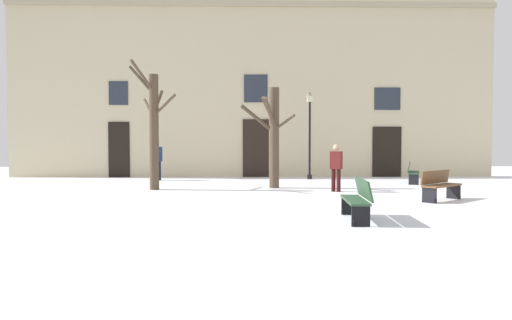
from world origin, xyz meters
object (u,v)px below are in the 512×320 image
(streetlamp, at_px, (310,126))
(bench_back_to_back_right, at_px, (357,199))
(bench_facing_shops, at_px, (412,172))
(tree_right_of_center, at_px, (154,127))
(bench_near_center_tree, at_px, (440,185))
(person_strolling, at_px, (157,158))
(person_crossing_plaza, at_px, (336,166))
(tree_center, at_px, (273,135))

(streetlamp, height_order, bench_back_to_back_right, streetlamp)
(bench_facing_shops, xyz_separation_m, bench_back_to_back_right, (-4.37, -8.85, 0.02))
(tree_right_of_center, relative_size, streetlamp, 1.14)
(streetlamp, relative_size, bench_near_center_tree, 2.63)
(bench_back_to_back_right, relative_size, person_strolling, 0.98)
(tree_right_of_center, relative_size, person_crossing_plaza, 2.76)
(person_crossing_plaza, bearing_deg, person_strolling, -4.12)
(bench_facing_shops, bearing_deg, bench_near_center_tree, -172.37)
(tree_right_of_center, relative_size, bench_back_to_back_right, 2.62)
(tree_center, height_order, person_crossing_plaza, tree_center)
(bench_back_to_back_right, bearing_deg, person_strolling, -144.88)
(bench_near_center_tree, bearing_deg, tree_right_of_center, 119.74)
(bench_near_center_tree, bearing_deg, person_crossing_plaza, 96.08)
(tree_center, bearing_deg, person_crossing_plaza, -32.06)
(bench_facing_shops, height_order, bench_back_to_back_right, bench_back_to_back_right)
(streetlamp, relative_size, person_crossing_plaza, 2.43)
(bench_near_center_tree, relative_size, person_crossing_plaza, 0.92)
(bench_facing_shops, relative_size, person_crossing_plaza, 1.09)
(person_strolling, bearing_deg, tree_center, 112.51)
(person_strolling, bearing_deg, bench_near_center_tree, 110.71)
(person_strolling, bearing_deg, streetlamp, 152.13)
(tree_center, relative_size, person_crossing_plaza, 2.28)
(tree_right_of_center, distance_m, person_strolling, 4.16)
(bench_near_center_tree, height_order, person_strolling, person_strolling)
(tree_right_of_center, height_order, bench_back_to_back_right, tree_right_of_center)
(streetlamp, height_order, person_strolling, streetlamp)
(tree_center, relative_size, streetlamp, 0.94)
(tree_center, relative_size, person_strolling, 2.12)
(bench_back_to_back_right, height_order, bench_near_center_tree, bench_back_to_back_right)
(tree_center, bearing_deg, tree_right_of_center, -173.51)
(bench_near_center_tree, distance_m, person_strolling, 11.84)
(streetlamp, bearing_deg, tree_right_of_center, -144.02)
(person_strolling, relative_size, person_crossing_plaza, 1.07)
(tree_right_of_center, xyz_separation_m, streetlamp, (6.09, 4.42, 0.18))
(tree_center, relative_size, bench_near_center_tree, 2.46)
(tree_center, distance_m, bench_facing_shops, 6.26)
(streetlamp, height_order, bench_facing_shops, streetlamp)
(person_strolling, bearing_deg, bench_back_to_back_right, 88.89)
(bench_facing_shops, distance_m, person_strolling, 10.76)
(person_strolling, height_order, person_crossing_plaza, person_strolling)
(bench_near_center_tree, height_order, person_crossing_plaza, person_crossing_plaza)
(bench_back_to_back_right, bearing_deg, tree_center, -164.46)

